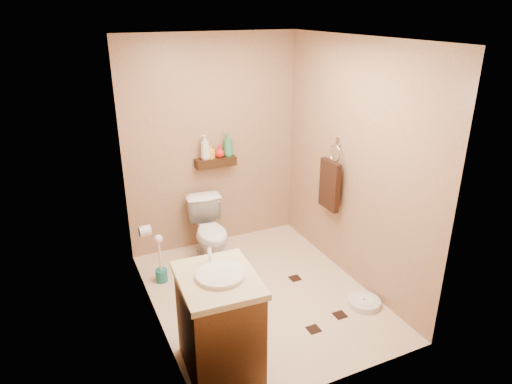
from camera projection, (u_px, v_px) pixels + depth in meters
name	position (u px, v px, depth m)	size (l,w,h in m)	color
ground	(260.00, 294.00, 4.49)	(2.50, 2.50, 0.00)	beige
wall_back	(213.00, 145.00, 5.09)	(2.00, 0.04, 2.40)	#A87960
wall_front	(343.00, 242.00, 2.99)	(2.00, 0.04, 2.40)	#A87960
wall_left	(148.00, 199.00, 3.65)	(0.04, 2.50, 2.40)	#A87960
wall_right	(353.00, 165.00, 4.43)	(0.04, 2.50, 2.40)	#A87960
ceiling	(261.00, 38.00, 3.59)	(2.00, 2.50, 0.02)	silver
wall_shelf	(216.00, 162.00, 5.09)	(0.46, 0.14, 0.10)	#331D0E
floor_accents	(267.00, 296.00, 4.47)	(1.16, 1.36, 0.01)	black
toilet	(211.00, 232.00, 4.98)	(0.39, 0.68, 0.69)	white
vanity	(219.00, 323.00, 3.43)	(0.60, 0.71, 0.96)	brown
bathroom_scale	(364.00, 302.00, 4.32)	(0.37, 0.37, 0.06)	silver
toilet_brush	(161.00, 265.00, 4.64)	(0.12, 0.12, 0.53)	#1B6D6C
towel_ring	(330.00, 183.00, 4.70)	(0.12, 0.30, 0.76)	silver
toilet_paper	(145.00, 231.00, 4.45)	(0.12, 0.11, 0.12)	silver
bottle_a	(205.00, 147.00, 4.97)	(0.11, 0.11, 0.28)	beige
bottle_b	(211.00, 152.00, 5.02)	(0.07, 0.07, 0.16)	yellow
bottle_c	(220.00, 151.00, 5.06)	(0.11, 0.11, 0.14)	red
bottle_d	(228.00, 144.00, 5.08)	(0.10, 0.10, 0.27)	#2C864E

